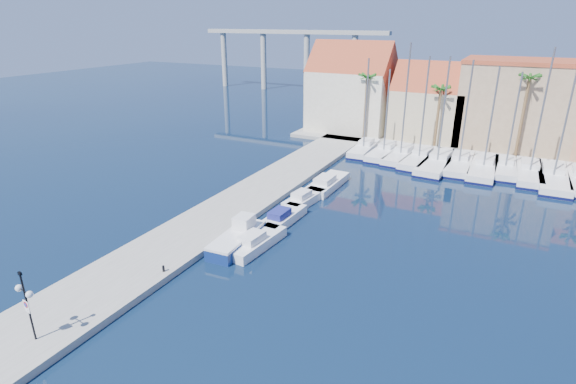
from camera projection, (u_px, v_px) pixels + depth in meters
name	position (u px, v px, depth m)	size (l,w,h in m)	color
ground	(243.00, 305.00, 28.28)	(260.00, 260.00, 0.00)	black
quay_west	(240.00, 203.00, 43.23)	(6.00, 77.00, 0.50)	gray
shore_north	(485.00, 144.00, 63.72)	(54.00, 16.00, 0.50)	gray
lamp_post	(25.00, 296.00, 23.53)	(1.44, 0.50, 4.24)	black
bollard	(163.00, 269.00, 31.04)	(0.18, 0.18, 0.44)	black
fishing_boat	(238.00, 237.00, 35.49)	(2.40, 6.25, 2.15)	navy
motorboat_west_0	(256.00, 242.00, 35.23)	(2.38, 6.10, 1.40)	white
motorboat_west_1	(282.00, 218.00, 39.53)	(2.06, 5.91, 1.40)	white
motorboat_west_2	(304.00, 199.00, 43.73)	(2.35, 5.73, 1.40)	white
motorboat_west_3	(327.00, 183.00, 47.86)	(2.41, 7.22, 1.40)	white
sailboat_0	(364.00, 148.00, 60.48)	(2.65, 8.89, 12.32)	white
sailboat_1	(385.00, 151.00, 59.06)	(2.84, 9.60, 11.14)	white
sailboat_2	(402.00, 155.00, 57.55)	(3.22, 9.47, 14.32)	white
sailboat_3	(420.00, 158.00, 56.32)	(3.54, 10.44, 12.90)	white
sailboat_4	(438.00, 162.00, 54.77)	(3.84, 11.81, 13.02)	white
sailboat_5	(459.00, 163.00, 54.29)	(3.08, 10.37, 12.67)	white
sailboat_6	(484.00, 167.00, 52.85)	(2.88, 10.88, 12.13)	white
sailboat_7	(505.00, 168.00, 52.58)	(2.85, 8.94, 11.56)	white
sailboat_8	(529.00, 172.00, 51.11)	(3.10, 10.34, 14.22)	white
sailboat_9	(553.00, 177.00, 49.62)	(3.43, 11.81, 13.69)	white
building_0	(351.00, 91.00, 69.18)	(12.30, 9.00, 13.50)	beige
building_1	(430.00, 105.00, 64.49)	(10.30, 8.00, 11.00)	#C6B18B
building_2	(516.00, 104.00, 60.27)	(14.20, 10.20, 11.50)	#9B7E5F
palm_0	(367.00, 79.00, 62.40)	(2.60, 2.60, 10.15)	brown
palm_1	(441.00, 91.00, 58.47)	(2.60, 2.60, 9.15)	brown
palm_2	(529.00, 80.00, 53.52)	(2.60, 2.60, 11.15)	brown
viaduct	(288.00, 48.00, 109.29)	(48.00, 2.20, 14.45)	#9E9E99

